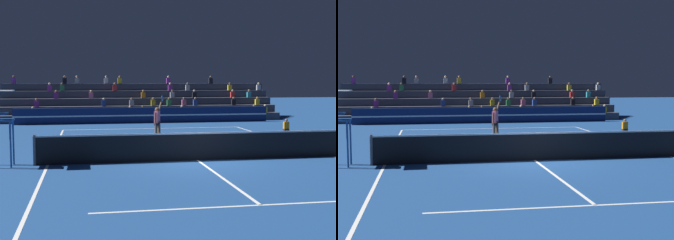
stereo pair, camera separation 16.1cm
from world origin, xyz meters
TOP-DOWN VIEW (x-y plane):
  - ground_plane at (0.00, 0.00)m, footprint 120.00×120.00m
  - court_lines at (0.00, 0.00)m, footprint 11.10×23.90m
  - tennis_net at (0.00, 0.00)m, footprint 12.00×0.10m
  - sponsor_banner_wall at (0.00, 15.77)m, footprint 18.00×0.26m
  - bleacher_stand at (0.01, 19.57)m, footprint 20.93×4.75m
  - umpire_chair at (-7.03, -0.00)m, footprint 0.76×0.84m
  - ball_kid_courtside at (7.04, 7.79)m, footprint 0.30×0.36m
  - tennis_player at (-0.72, 5.35)m, footprint 0.73×1.18m
  - tennis_ball at (2.85, 3.87)m, footprint 0.07×0.07m

SIDE VIEW (x-z plane):
  - ground_plane at x=0.00m, z-range 0.00..0.00m
  - court_lines at x=0.00m, z-range 0.00..0.01m
  - tennis_ball at x=2.85m, z-range 0.00..0.07m
  - ball_kid_courtside at x=7.04m, z-range -0.09..0.75m
  - tennis_net at x=0.00m, z-range -0.01..1.09m
  - sponsor_banner_wall at x=0.00m, z-range 0.00..1.10m
  - tennis_player at x=-0.72m, z-range -0.18..2.15m
  - bleacher_stand at x=0.01m, z-range -0.67..2.71m
  - umpire_chair at x=-7.03m, z-range 0.38..3.05m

